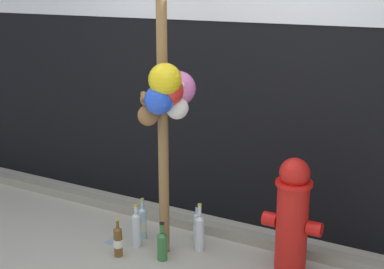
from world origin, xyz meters
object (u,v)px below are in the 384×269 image
memorial_post (166,73)px  bottle_3 (162,245)px  bottle_0 (200,232)px  bottle_4 (143,223)px  fire_hydrant (292,215)px  bottle_1 (118,241)px  bottle_5 (137,228)px  bottle_2 (197,226)px

memorial_post → bottle_3: (0.00, -0.09, -1.30)m
bottle_0 → bottle_4: (-0.51, -0.04, -0.02)m
fire_hydrant → bottle_1: fire_hydrant is taller
bottle_0 → bottle_5: size_ratio=1.11×
bottle_4 → bottle_2: bearing=23.0°
fire_hydrant → bottle_5: (-1.20, -0.25, -0.28)m
memorial_post → bottle_3: memorial_post is taller
fire_hydrant → bottle_2: fire_hydrant is taller
bottle_0 → bottle_3: size_ratio=1.29×
bottle_2 → bottle_3: bottle_2 is taller
bottle_3 → bottle_2: bearing=79.4°
bottle_0 → bottle_1: bottle_0 is taller
memorial_post → bottle_0: memorial_post is taller
fire_hydrant → bottle_3: bearing=-159.1°
memorial_post → bottle_4: memorial_post is taller
bottle_5 → bottle_3: bearing=-16.8°
memorial_post → bottle_1: memorial_post is taller
fire_hydrant → bottle_3: (-0.90, -0.34, -0.31)m
memorial_post → bottle_3: size_ratio=8.18×
fire_hydrant → bottle_0: bearing=-174.5°
memorial_post → bottle_2: memorial_post is taller
memorial_post → bottle_5: (-0.30, -0.00, -1.28)m
bottle_3 → bottle_5: bottle_5 is taller
bottle_4 → bottle_5: 0.15m
memorial_post → bottle_2: (0.08, 0.32, -1.30)m
bottle_0 → bottle_5: bottle_0 is taller
bottle_5 → memorial_post: bearing=0.4°
bottle_0 → bottle_1: 0.64m
bottle_1 → bottle_4: 0.35m
bottle_0 → bottle_5: bearing=-158.7°
fire_hydrant → bottle_2: size_ratio=2.75×
bottle_2 → bottle_4: (-0.42, -0.18, 0.01)m
fire_hydrant → bottle_2: bearing=175.5°
memorial_post → fire_hydrant: memorial_post is taller
memorial_post → bottle_4: size_ratio=7.15×
bottle_2 → fire_hydrant: bearing=-4.5°
memorial_post → bottle_0: (0.18, 0.18, -1.27)m
fire_hydrant → bottle_1: (-1.23, -0.46, -0.31)m
bottle_1 → bottle_5: bearing=81.8°
bottle_1 → bottle_2: (0.41, 0.53, 0.00)m
memorial_post → bottle_4: bearing=157.3°
bottle_2 → bottle_4: bearing=-157.0°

